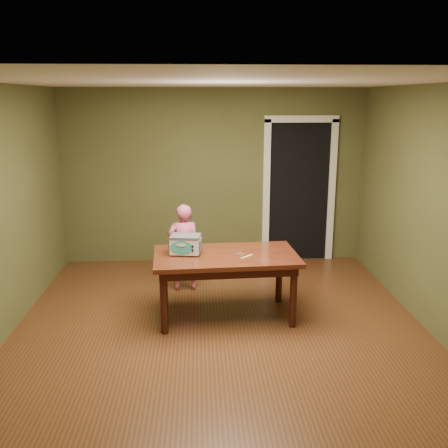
# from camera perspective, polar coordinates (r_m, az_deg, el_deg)

# --- Properties ---
(floor) EXTENTS (5.00, 5.00, 0.00)m
(floor) POSITION_cam_1_polar(r_m,az_deg,el_deg) (5.49, -0.36, -12.27)
(floor) COLOR brown
(floor) RESTS_ON ground
(room_shell) EXTENTS (4.52, 5.02, 2.61)m
(room_shell) POSITION_cam_1_polar(r_m,az_deg,el_deg) (4.97, -0.39, 5.62)
(room_shell) COLOR #50552D
(room_shell) RESTS_ON ground
(doorway) EXTENTS (1.10, 0.66, 2.25)m
(doorway) POSITION_cam_1_polar(r_m,az_deg,el_deg) (7.96, 8.13, 4.00)
(doorway) COLOR black
(doorway) RESTS_ON ground
(dining_table) EXTENTS (1.65, 1.00, 0.75)m
(dining_table) POSITION_cam_1_polar(r_m,az_deg,el_deg) (5.62, 0.20, -4.44)
(dining_table) COLOR #3D170D
(dining_table) RESTS_ON floor
(toy_oven) EXTENTS (0.37, 0.28, 0.22)m
(toy_oven) POSITION_cam_1_polar(r_m,az_deg,el_deg) (5.59, -4.42, -2.27)
(toy_oven) COLOR #4C4F54
(toy_oven) RESTS_ON dining_table
(baking_pan) EXTENTS (0.10, 0.10, 0.02)m
(baking_pan) POSITION_cam_1_polar(r_m,az_deg,el_deg) (5.54, 1.84, -3.51)
(baking_pan) COLOR silver
(baking_pan) RESTS_ON dining_table
(spatula) EXTENTS (0.15, 0.14, 0.01)m
(spatula) POSITION_cam_1_polar(r_m,az_deg,el_deg) (5.51, 2.62, -3.73)
(spatula) COLOR #EFE668
(spatula) RESTS_ON dining_table
(child) EXTENTS (0.44, 0.31, 1.15)m
(child) POSITION_cam_1_polar(r_m,az_deg,el_deg) (6.47, -4.62, -2.69)
(child) COLOR #DD5B8C
(child) RESTS_ON floor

